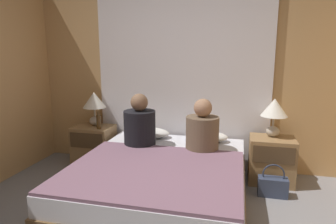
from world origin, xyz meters
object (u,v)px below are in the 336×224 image
object	(u,v)px
nightstand_left	(94,146)
person_right_in_bed	(202,130)
pillow_left	(149,133)
person_left_in_bed	(140,125)
pillow_right	(206,136)
lamp_right	(274,111)
beer_bottle_on_left_stand	(99,122)
lamp_left	(94,103)
handbag_on_floor	(273,186)
nightstand_right	(271,160)
bed	(161,182)

from	to	relation	value
nightstand_left	person_right_in_bed	world-z (taller)	person_right_in_bed
pillow_left	person_left_in_bed	world-z (taller)	person_left_in_bed
pillow_right	person_left_in_bed	xyz separation A→B (m)	(-0.74, -0.36, 0.19)
pillow_left	pillow_right	size ratio (longest dim) A/B	1.00
lamp_right	beer_bottle_on_left_stand	distance (m)	2.17
lamp_left	pillow_right	size ratio (longest dim) A/B	0.87
pillow_left	person_right_in_bed	xyz separation A→B (m)	(0.73, -0.36, 0.17)
handbag_on_floor	nightstand_right	bearing A→B (deg)	88.91
person_right_in_bed	beer_bottle_on_left_stand	world-z (taller)	person_right_in_bed
nightstand_left	lamp_right	size ratio (longest dim) A/B	1.20
nightstand_left	person_left_in_bed	world-z (taller)	person_left_in_bed
bed	pillow_left	xyz separation A→B (m)	(-0.37, 0.80, 0.28)
nightstand_left	lamp_right	xyz separation A→B (m)	(2.28, 0.07, 0.58)
pillow_left	beer_bottle_on_left_stand	distance (m)	0.67
lamp_left	pillow_left	distance (m)	0.85
nightstand_left	person_left_in_bed	bearing A→B (deg)	-22.52
bed	lamp_right	xyz separation A→B (m)	(1.14, 0.82, 0.64)
bed	handbag_on_floor	world-z (taller)	bed
nightstand_right	pillow_left	xyz separation A→B (m)	(-1.51, 0.04, 0.22)
bed	person_left_in_bed	world-z (taller)	person_left_in_bed
lamp_left	pillow_right	distance (m)	1.55
bed	person_right_in_bed	xyz separation A→B (m)	(0.36, 0.43, 0.45)
pillow_right	nightstand_right	bearing A→B (deg)	-3.22
pillow_left	person_right_in_bed	distance (m)	0.83
pillow_right	bed	bearing A→B (deg)	-114.78
pillow_left	pillow_right	bearing A→B (deg)	0.00
bed	pillow_right	distance (m)	0.92
nightstand_right	pillow_left	world-z (taller)	pillow_left
bed	nightstand_left	xyz separation A→B (m)	(-1.14, 0.75, 0.06)
bed	lamp_right	bearing A→B (deg)	35.84
nightstand_right	person_left_in_bed	distance (m)	1.60
nightstand_left	pillow_left	world-z (taller)	pillow_left
person_left_in_bed	bed	bearing A→B (deg)	-49.43
bed	beer_bottle_on_left_stand	world-z (taller)	beer_bottle_on_left_stand
bed	person_left_in_bed	distance (m)	0.74
nightstand_right	person_right_in_bed	xyz separation A→B (m)	(-0.78, -0.32, 0.40)
handbag_on_floor	pillow_left	bearing A→B (deg)	164.90
nightstand_left	nightstand_right	distance (m)	2.28
beer_bottle_on_left_stand	person_right_in_bed	bearing A→B (deg)	-9.71
lamp_right	lamp_left	bearing A→B (deg)	180.00
nightstand_left	nightstand_right	xyz separation A→B (m)	(2.28, 0.00, 0.00)
nightstand_right	lamp_right	size ratio (longest dim) A/B	1.20
nightstand_left	nightstand_right	world-z (taller)	same
nightstand_right	lamp_left	xyz separation A→B (m)	(-2.28, 0.07, 0.58)
pillow_right	handbag_on_floor	size ratio (longest dim) A/B	1.45
lamp_right	beer_bottle_on_left_stand	xyz separation A→B (m)	(-2.15, -0.15, -0.22)
nightstand_right	lamp_right	xyz separation A→B (m)	(0.00, 0.07, 0.58)
bed	person_right_in_bed	world-z (taller)	person_right_in_bed
lamp_left	handbag_on_floor	world-z (taller)	lamp_left
nightstand_right	beer_bottle_on_left_stand	bearing A→B (deg)	-177.78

